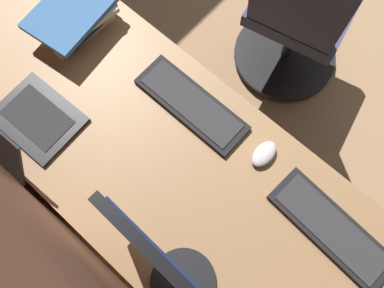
{
  "coord_description": "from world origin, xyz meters",
  "views": [
    {
      "loc": [
        -0.43,
        2.04,
        2.04
      ],
      "look_at": [
        -0.19,
        1.76,
        0.95
      ],
      "focal_mm": 38.44,
      "sensor_mm": 36.0,
      "label": 1
    }
  ],
  "objects_px": {
    "drawer_pedestal": "(119,149)",
    "keyboard_spare": "(331,229)",
    "laptop_leftmost": "(20,126)",
    "book_stack_near": "(74,17)",
    "monitor_primary": "(182,281)",
    "keyboard_main": "(192,104)",
    "mouse_main": "(264,154)",
    "office_chair": "(297,19)"
  },
  "relations": [
    {
      "from": "drawer_pedestal",
      "to": "keyboard_spare",
      "type": "xyz_separation_m",
      "value": [
        -0.82,
        -0.21,
        0.39
      ]
    },
    {
      "from": "laptop_leftmost",
      "to": "book_stack_near",
      "type": "relative_size",
      "value": 0.98
    },
    {
      "from": "drawer_pedestal",
      "to": "monitor_primary",
      "type": "height_order",
      "value": "monitor_primary"
    },
    {
      "from": "keyboard_main",
      "to": "book_stack_near",
      "type": "distance_m",
      "value": 0.53
    },
    {
      "from": "laptop_leftmost",
      "to": "mouse_main",
      "type": "height_order",
      "value": "laptop_leftmost"
    },
    {
      "from": "drawer_pedestal",
      "to": "book_stack_near",
      "type": "distance_m",
      "value": 0.58
    },
    {
      "from": "laptop_leftmost",
      "to": "keyboard_spare",
      "type": "bearing_deg",
      "value": -156.22
    },
    {
      "from": "keyboard_spare",
      "to": "office_chair",
      "type": "distance_m",
      "value": 1.02
    },
    {
      "from": "monitor_primary",
      "to": "laptop_leftmost",
      "type": "xyz_separation_m",
      "value": [
        0.73,
        0.0,
        -0.18
      ]
    },
    {
      "from": "mouse_main",
      "to": "book_stack_near",
      "type": "xyz_separation_m",
      "value": [
        0.83,
        0.07,
        0.04
      ]
    },
    {
      "from": "keyboard_main",
      "to": "office_chair",
      "type": "height_order",
      "value": "office_chair"
    },
    {
      "from": "laptop_leftmost",
      "to": "keyboard_spare",
      "type": "relative_size",
      "value": 0.74
    },
    {
      "from": "book_stack_near",
      "to": "office_chair",
      "type": "height_order",
      "value": "office_chair"
    },
    {
      "from": "keyboard_main",
      "to": "book_stack_near",
      "type": "xyz_separation_m",
      "value": [
        0.53,
        0.04,
        0.04
      ]
    },
    {
      "from": "laptop_leftmost",
      "to": "office_chair",
      "type": "height_order",
      "value": "office_chair"
    },
    {
      "from": "laptop_leftmost",
      "to": "keyboard_main",
      "type": "distance_m",
      "value": 0.57
    },
    {
      "from": "monitor_primary",
      "to": "keyboard_main",
      "type": "height_order",
      "value": "monitor_primary"
    },
    {
      "from": "keyboard_spare",
      "to": "book_stack_near",
      "type": "xyz_separation_m",
      "value": [
        1.14,
        0.02,
        0.04
      ]
    },
    {
      "from": "drawer_pedestal",
      "to": "office_chair",
      "type": "bearing_deg",
      "value": -101.66
    },
    {
      "from": "drawer_pedestal",
      "to": "keyboard_spare",
      "type": "relative_size",
      "value": 1.62
    },
    {
      "from": "office_chair",
      "to": "mouse_main",
      "type": "bearing_deg",
      "value": 113.74
    },
    {
      "from": "office_chair",
      "to": "monitor_primary",
      "type": "bearing_deg",
      "value": 107.92
    },
    {
      "from": "keyboard_main",
      "to": "mouse_main",
      "type": "distance_m",
      "value": 0.3
    },
    {
      "from": "drawer_pedestal",
      "to": "mouse_main",
      "type": "xyz_separation_m",
      "value": [
        -0.51,
        -0.26,
        0.4
      ]
    },
    {
      "from": "drawer_pedestal",
      "to": "office_chair",
      "type": "xyz_separation_m",
      "value": [
        -0.2,
        -0.97,
        0.11
      ]
    },
    {
      "from": "laptop_leftmost",
      "to": "drawer_pedestal",
      "type": "bearing_deg",
      "value": -124.49
    },
    {
      "from": "mouse_main",
      "to": "office_chair",
      "type": "bearing_deg",
      "value": -66.26
    },
    {
      "from": "monitor_primary",
      "to": "keyboard_spare",
      "type": "relative_size",
      "value": 1.27
    },
    {
      "from": "monitor_primary",
      "to": "book_stack_near",
      "type": "bearing_deg",
      "value": -24.18
    },
    {
      "from": "laptop_leftmost",
      "to": "keyboard_main",
      "type": "xyz_separation_m",
      "value": [
        -0.36,
        -0.45,
        -0.04
      ]
    },
    {
      "from": "mouse_main",
      "to": "keyboard_main",
      "type": "bearing_deg",
      "value": 4.6
    },
    {
      "from": "monitor_primary",
      "to": "mouse_main",
      "type": "bearing_deg",
      "value": -81.52
    },
    {
      "from": "office_chair",
      "to": "keyboard_spare",
      "type": "bearing_deg",
      "value": 129.43
    },
    {
      "from": "drawer_pedestal",
      "to": "laptop_leftmost",
      "type": "bearing_deg",
      "value": 55.51
    },
    {
      "from": "monitor_primary",
      "to": "laptop_leftmost",
      "type": "distance_m",
      "value": 0.75
    },
    {
      "from": "monitor_primary",
      "to": "keyboard_main",
      "type": "relative_size",
      "value": 1.3
    },
    {
      "from": "laptop_leftmost",
      "to": "book_stack_near",
      "type": "bearing_deg",
      "value": -66.61
    },
    {
      "from": "mouse_main",
      "to": "monitor_primary",
      "type": "bearing_deg",
      "value": 98.48
    },
    {
      "from": "keyboard_main",
      "to": "keyboard_spare",
      "type": "height_order",
      "value": "same"
    },
    {
      "from": "monitor_primary",
      "to": "mouse_main",
      "type": "height_order",
      "value": "monitor_primary"
    },
    {
      "from": "drawer_pedestal",
      "to": "mouse_main",
      "type": "relative_size",
      "value": 6.68
    },
    {
      "from": "keyboard_main",
      "to": "mouse_main",
      "type": "height_order",
      "value": "mouse_main"
    }
  ]
}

